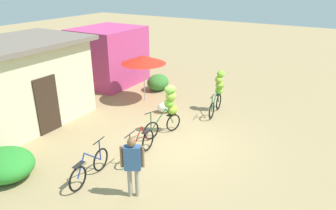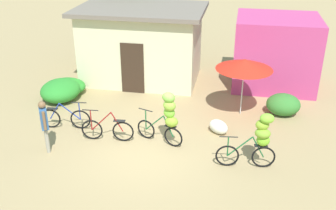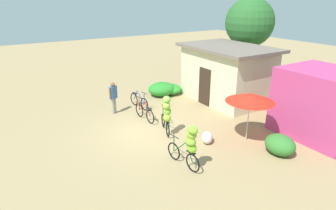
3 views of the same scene
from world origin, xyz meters
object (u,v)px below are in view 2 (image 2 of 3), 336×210
object	(u,v)px
bicycle_leftmost	(65,118)
person_vendor	(44,121)
market_umbrella	(244,64)
building_low	(142,44)
bicycle_by_shop	(259,137)
produce_sack	(219,127)
bicycle_center_loaded	(167,115)
bicycle_near_pile	(107,130)
shop_pink	(275,52)

from	to	relation	value
bicycle_leftmost	person_vendor	bearing A→B (deg)	-87.95
person_vendor	market_umbrella	bearing A→B (deg)	32.53
market_umbrella	person_vendor	xyz separation A→B (m)	(-5.55, -3.54, -0.86)
building_low	bicycle_by_shop	world-z (taller)	building_low
bicycle_leftmost	building_low	bearing A→B (deg)	73.64
produce_sack	person_vendor	bearing A→B (deg)	-157.48
building_low	market_umbrella	world-z (taller)	building_low
building_low	bicycle_center_loaded	size ratio (longest dim) A/B	2.93
market_umbrella	bicycle_near_pile	xyz separation A→B (m)	(-4.01, -2.62, -1.48)
bicycle_near_pile	bicycle_by_shop	world-z (taller)	bicycle_by_shop
market_umbrella	bicycle_near_pile	size ratio (longest dim) A/B	1.22
market_umbrella	person_vendor	distance (m)	6.64
bicycle_center_loaded	bicycle_by_shop	distance (m)	2.74
bicycle_near_pile	person_vendor	bearing A→B (deg)	-149.09
shop_pink	bicycle_center_loaded	bearing A→B (deg)	-121.16
bicycle_center_loaded	person_vendor	bearing A→B (deg)	-163.46
building_low	bicycle_leftmost	distance (m)	5.10
building_low	market_umbrella	distance (m)	4.97
market_umbrella	bicycle_leftmost	world-z (taller)	market_umbrella
bicycle_near_pile	bicycle_by_shop	bearing A→B (deg)	-8.06
building_low	bicycle_near_pile	size ratio (longest dim) A/B	3.08
shop_pink	bicycle_by_shop	bearing A→B (deg)	-96.41
market_umbrella	bicycle_center_loaded	size ratio (longest dim) A/B	1.17
bicycle_center_loaded	bicycle_by_shop	world-z (taller)	bicycle_center_loaded
shop_pink	produce_sack	size ratio (longest dim) A/B	4.57
market_umbrella	bicycle_center_loaded	world-z (taller)	market_umbrella
bicycle_by_shop	bicycle_leftmost	bearing A→B (deg)	169.51
bicycle_leftmost	bicycle_near_pile	world-z (taller)	bicycle_near_pile
shop_pink	bicycle_leftmost	xyz separation A→B (m)	(-6.81, -5.12, -1.03)
bicycle_center_loaded	bicycle_by_shop	xyz separation A→B (m)	(2.64, -0.73, -0.06)
building_low	person_vendor	world-z (taller)	building_low
building_low	shop_pink	world-z (taller)	building_low
bicycle_by_shop	produce_sack	bearing A→B (deg)	123.74
market_umbrella	bicycle_near_pile	world-z (taller)	market_umbrella
market_umbrella	produce_sack	xyz separation A→B (m)	(-0.66, -1.51, -1.63)
market_umbrella	building_low	bearing A→B (deg)	147.89
building_low	bicycle_near_pile	distance (m)	5.39
building_low	shop_pink	size ratio (longest dim) A/B	1.59
building_low	produce_sack	distance (m)	5.61
bicycle_leftmost	bicycle_center_loaded	size ratio (longest dim) A/B	0.95
shop_pink	bicycle_leftmost	bearing A→B (deg)	-143.02
bicycle_center_loaded	person_vendor	size ratio (longest dim) A/B	1.07
building_low	produce_sack	bearing A→B (deg)	-49.54
produce_sack	person_vendor	distance (m)	5.35
bicycle_near_pile	market_umbrella	bearing A→B (deg)	33.14
market_umbrella	bicycle_leftmost	bearing A→B (deg)	-159.23
shop_pink	bicycle_near_pile	size ratio (longest dim) A/B	1.93
shop_pink	produce_sack	world-z (taller)	shop_pink
building_low	bicycle_near_pile	xyz separation A→B (m)	(0.20, -5.26, -1.17)
bicycle_near_pile	bicycle_by_shop	size ratio (longest dim) A/B	0.99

